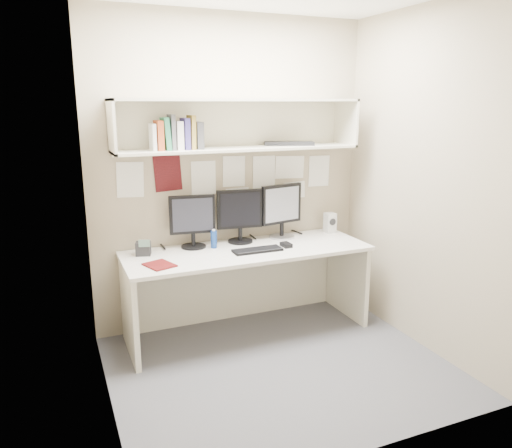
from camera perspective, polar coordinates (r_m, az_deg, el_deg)
name	(u,v)px	position (r m, az deg, el deg)	size (l,w,h in m)	color
floor	(280,367)	(3.81, 2.81, -16.06)	(2.40, 2.00, 0.01)	#4B4A50
wall_back	(232,174)	(4.27, -2.82, 5.75)	(2.40, 0.02, 2.60)	tan
wall_front	(371,226)	(2.52, 13.04, -0.21)	(2.40, 0.02, 2.60)	tan
wall_left	(97,207)	(3.04, -17.75, 1.86)	(0.02, 2.00, 2.60)	tan
wall_right	(424,182)	(4.02, 18.69, 4.56)	(0.02, 2.00, 2.60)	tan
desk	(247,291)	(4.19, -1.00, -7.63)	(2.00, 0.70, 0.73)	silver
overhead_hutch	(237,124)	(4.10, -2.20, 11.33)	(2.00, 0.38, 0.40)	beige
pinned_papers	(232,180)	(4.27, -2.78, 5.08)	(1.92, 0.01, 0.48)	white
monitor_left	(192,219)	(4.09, -7.28, 0.58)	(0.37, 0.20, 0.43)	black
monitor_center	(240,214)	(4.21, -1.87, 1.19)	(0.39, 0.21, 0.45)	black
monitor_right	(282,209)	(4.36, 2.94, 1.74)	(0.40, 0.22, 0.47)	#A5A5AA
keyboard	(257,250)	(4.00, 0.16, -3.00)	(0.40, 0.14, 0.02)	black
mouse	(286,245)	(4.13, 3.46, -2.39)	(0.07, 0.11, 0.03)	black
speaker	(330,223)	(4.61, 8.45, 0.15)	(0.09, 0.10, 0.18)	#BBBAB6
blue_bottle	(214,239)	(4.09, -4.85, -1.73)	(0.05, 0.05, 0.16)	navy
maroon_notebook	(160,265)	(3.72, -10.97, -4.62)	(0.18, 0.22, 0.01)	#510E0E
desk_phone	(143,248)	(3.99, -12.75, -2.74)	(0.14, 0.13, 0.14)	black
book_stack	(177,134)	(3.89, -9.04, 10.08)	(0.39, 0.16, 0.26)	silver
hutch_tray	(289,143)	(4.27, 3.79, 9.18)	(0.41, 0.16, 0.03)	black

